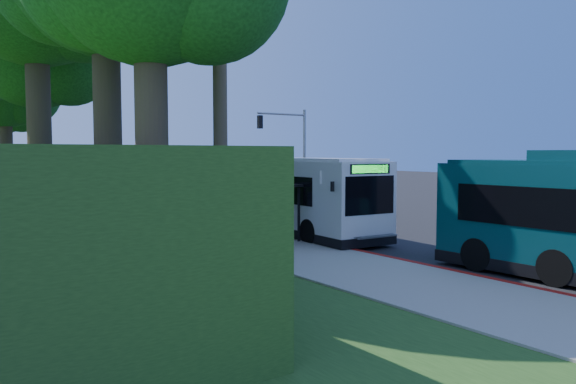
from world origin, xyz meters
TOP-DOWN VIEW (x-y plane):
  - ground at (0.00, 0.00)m, footprint 140.00×140.00m
  - sidewalk at (-7.30, 0.00)m, footprint 4.50×70.00m
  - red_curb at (-5.00, -4.00)m, footprint 0.25×30.00m
  - grass_verge at (-13.00, 5.00)m, footprint 8.00×70.00m
  - bus_shelter at (-7.26, -2.86)m, footprint 3.20×1.51m
  - stop_sign_pole at (-5.40, -5.00)m, footprint 0.35×0.06m
  - traffic_signal_pole at (3.78, 10.00)m, footprint 4.10×0.30m
  - tree_2 at (-11.89, 15.98)m, footprint 8.82×8.40m
  - tree_4 at (-11.40, 31.98)m, footprint 8.40×8.00m
  - tree_5 at (-10.41, 39.99)m, footprint 7.35×7.00m
  - white_bus at (-3.79, 0.28)m, footprint 3.60×13.43m
  - pickup at (0.93, 6.00)m, footprint 3.00×5.63m

SIDE VIEW (x-z plane):
  - ground at x=0.00m, z-range 0.00..0.00m
  - grass_verge at x=-13.00m, z-range 0.00..0.06m
  - sidewalk at x=-7.30m, z-range 0.00..0.12m
  - red_curb at x=-5.00m, z-range 0.00..0.13m
  - pickup at x=0.93m, z-range 0.00..1.51m
  - bus_shelter at x=-7.26m, z-range 0.53..3.08m
  - white_bus at x=-3.79m, z-range -0.05..3.91m
  - stop_sign_pole at x=-5.40m, z-range 0.50..3.67m
  - traffic_signal_pole at x=3.78m, z-range 0.92..7.92m
  - tree_5 at x=-10.41m, z-range 2.53..15.39m
  - tree_4 at x=-11.40m, z-range 2.66..16.80m
  - tree_2 at x=-11.89m, z-range 2.92..18.04m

